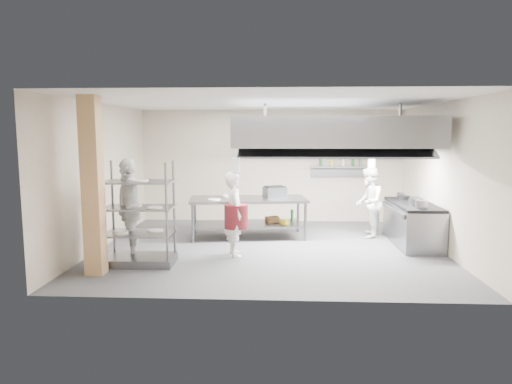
{
  "coord_description": "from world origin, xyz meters",
  "views": [
    {
      "loc": [
        0.19,
        -9.29,
        2.38
      ],
      "look_at": [
        -0.28,
        0.2,
        1.15
      ],
      "focal_mm": 32.0,
      "sensor_mm": 36.0,
      "label": 1
    }
  ],
  "objects_px": {
    "chef_head": "(234,214)",
    "pass_rack": "(139,213)",
    "stockpot": "(414,202)",
    "chef_line": "(369,202)",
    "griddle": "(275,192)",
    "island": "(248,218)",
    "chef_plating": "(129,209)",
    "cooking_range": "(412,225)"
  },
  "relations": [
    {
      "from": "pass_rack",
      "to": "griddle",
      "type": "relative_size",
      "value": 3.95
    },
    {
      "from": "island",
      "to": "chef_plating",
      "type": "height_order",
      "value": "chef_plating"
    },
    {
      "from": "cooking_range",
      "to": "island",
      "type": "bearing_deg",
      "value": 172.05
    },
    {
      "from": "pass_rack",
      "to": "chef_plating",
      "type": "height_order",
      "value": "chef_plating"
    },
    {
      "from": "chef_head",
      "to": "pass_rack",
      "type": "bearing_deg",
      "value": 95.35
    },
    {
      "from": "island",
      "to": "chef_line",
      "type": "height_order",
      "value": "chef_line"
    },
    {
      "from": "chef_line",
      "to": "chef_plating",
      "type": "distance_m",
      "value": 5.31
    },
    {
      "from": "pass_rack",
      "to": "chef_line",
      "type": "distance_m",
      "value": 5.2
    },
    {
      "from": "chef_head",
      "to": "stockpot",
      "type": "xyz_separation_m",
      "value": [
        3.66,
        0.76,
        0.15
      ]
    },
    {
      "from": "griddle",
      "to": "chef_plating",
      "type": "bearing_deg",
      "value": -163.83
    },
    {
      "from": "chef_plating",
      "to": "griddle",
      "type": "relative_size",
      "value": 4.03
    },
    {
      "from": "island",
      "to": "stockpot",
      "type": "bearing_deg",
      "value": -20.82
    },
    {
      "from": "chef_head",
      "to": "stockpot",
      "type": "distance_m",
      "value": 3.74
    },
    {
      "from": "island",
      "to": "chef_head",
      "type": "distance_m",
      "value": 1.65
    },
    {
      "from": "pass_rack",
      "to": "island",
      "type": "bearing_deg",
      "value": 49.74
    },
    {
      "from": "chef_head",
      "to": "chef_plating",
      "type": "bearing_deg",
      "value": 84.38
    },
    {
      "from": "griddle",
      "to": "cooking_range",
      "type": "bearing_deg",
      "value": -35.61
    },
    {
      "from": "chef_head",
      "to": "chef_line",
      "type": "height_order",
      "value": "chef_head"
    },
    {
      "from": "cooking_range",
      "to": "griddle",
      "type": "distance_m",
      "value": 3.11
    },
    {
      "from": "pass_rack",
      "to": "stockpot",
      "type": "distance_m",
      "value": 5.52
    },
    {
      "from": "island",
      "to": "chef_line",
      "type": "distance_m",
      "value": 2.79
    },
    {
      "from": "stockpot",
      "to": "cooking_range",
      "type": "bearing_deg",
      "value": 76.44
    },
    {
      "from": "island",
      "to": "chef_line",
      "type": "xyz_separation_m",
      "value": [
        2.76,
        0.15,
        0.35
      ]
    },
    {
      "from": "island",
      "to": "cooking_range",
      "type": "distance_m",
      "value": 3.62
    },
    {
      "from": "chef_plating",
      "to": "griddle",
      "type": "xyz_separation_m",
      "value": [
        2.71,
        2.18,
        0.06
      ]
    },
    {
      "from": "island",
      "to": "cooking_range",
      "type": "bearing_deg",
      "value": -15.28
    },
    {
      "from": "chef_line",
      "to": "stockpot",
      "type": "height_order",
      "value": "chef_line"
    },
    {
      "from": "stockpot",
      "to": "chef_line",
      "type": "bearing_deg",
      "value": 126.73
    },
    {
      "from": "chef_plating",
      "to": "griddle",
      "type": "height_order",
      "value": "chef_plating"
    },
    {
      "from": "griddle",
      "to": "stockpot",
      "type": "xyz_separation_m",
      "value": [
        2.89,
        -1.02,
        -0.05
      ]
    },
    {
      "from": "pass_rack",
      "to": "cooking_range",
      "type": "bearing_deg",
      "value": 16.7
    },
    {
      "from": "pass_rack",
      "to": "stockpot",
      "type": "bearing_deg",
      "value": 13.62
    },
    {
      "from": "pass_rack",
      "to": "griddle",
      "type": "bearing_deg",
      "value": 43.83
    },
    {
      "from": "pass_rack",
      "to": "chef_head",
      "type": "height_order",
      "value": "pass_rack"
    },
    {
      "from": "griddle",
      "to": "island",
      "type": "bearing_deg",
      "value": 174.39
    },
    {
      "from": "cooking_range",
      "to": "griddle",
      "type": "xyz_separation_m",
      "value": [
        -2.97,
        0.69,
        0.61
      ]
    },
    {
      "from": "cooking_range",
      "to": "griddle",
      "type": "relative_size",
      "value": 4.19
    },
    {
      "from": "pass_rack",
      "to": "chef_plating",
      "type": "distance_m",
      "value": 0.4
    },
    {
      "from": "chef_line",
      "to": "griddle",
      "type": "xyz_separation_m",
      "value": [
        -2.16,
        0.04,
        0.22
      ]
    },
    {
      "from": "pass_rack",
      "to": "cooking_range",
      "type": "distance_m",
      "value": 5.72
    },
    {
      "from": "griddle",
      "to": "stockpot",
      "type": "distance_m",
      "value": 3.07
    },
    {
      "from": "chef_line",
      "to": "griddle",
      "type": "height_order",
      "value": "chef_line"
    }
  ]
}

